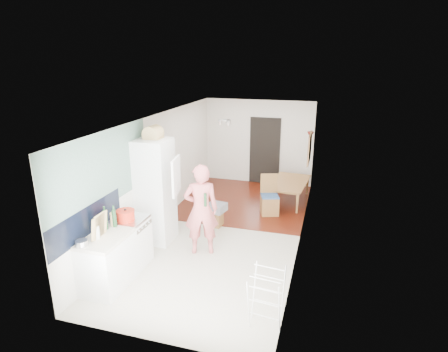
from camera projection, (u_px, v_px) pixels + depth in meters
The scene contains 32 objects.
room_shell at pixel (226, 177), 7.89m from camera, with size 3.20×7.00×2.50m, color silver, non-canonical shape.
floor at pixel (226, 231), 8.27m from camera, with size 3.20×7.00×0.01m, color beige.
wood_floor_overlay at pixel (245, 201), 9.96m from camera, with size 3.20×3.30×0.01m, color #57120A.
sage_wall_panel at pixel (103, 170), 6.30m from camera, with size 0.02×3.00×1.30m, color gray.
tile_splashback at pixel (88, 222), 6.01m from camera, with size 0.02×1.90×0.50m, color black.
doorway_recess at pixel (265, 151), 11.09m from camera, with size 0.90×0.04×2.00m, color black.
base_cabinet at pixel (107, 264), 6.15m from camera, with size 0.60×0.90×0.86m, color white.
worktop at pixel (105, 238), 6.01m from camera, with size 0.62×0.92×0.06m, color beige.
range_cooker at pixel (131, 242), 6.84m from camera, with size 0.60×0.60×0.88m, color white.
cooker_top at pixel (129, 219), 6.70m from camera, with size 0.60×0.60×0.04m, color silver.
fridge_housing at pixel (155, 191), 7.57m from camera, with size 0.66×0.66×2.15m, color white.
fridge_door at pixel (176, 176), 6.98m from camera, with size 0.56×0.04×0.70m, color white.
fridge_interior at pixel (168, 170), 7.34m from camera, with size 0.02×0.52×0.66m, color white.
pinboard at pixel (310, 148), 9.11m from camera, with size 0.03×0.90×0.70m, color tan.
pinboard_frame at pixel (309, 148), 9.11m from camera, with size 0.01×0.94×0.74m, color olive.
wall_sconce at pixel (310, 135), 9.65m from camera, with size 0.18×0.18×0.16m, color maroon.
person at pixel (201, 202), 7.07m from camera, with size 0.77×0.51×2.12m, color #D46466.
dining_table at pixel (290, 193), 9.87m from camera, with size 1.35×0.75×0.47m, color olive.
dining_chair at pixel (270, 195), 9.01m from camera, with size 0.41×0.41×0.97m, color olive, non-canonical shape.
stool at pixel (216, 218), 8.48m from camera, with size 0.28×0.28×0.37m, color olive, non-canonical shape.
grey_drape at pixel (216, 208), 8.36m from camera, with size 0.39×0.39×0.18m, color gray.
drying_rack at pixel (266, 299), 5.25m from camera, with size 0.44×0.40×0.87m, color white, non-canonical shape.
bread_bin at pixel (153, 134), 7.30m from camera, with size 0.34×0.33×0.18m, color #D3B973, non-canonical shape.
red_casserole at pixel (126, 215), 6.59m from camera, with size 0.32×0.32×0.19m, color red.
steel_pan at pixel (82, 243), 5.70m from camera, with size 0.19×0.19×0.09m, color silver.
held_bottle at pixel (205, 200), 6.89m from camera, with size 0.05×0.05×0.25m, color #1E4322.
bottle_a at pixel (105, 220), 6.23m from camera, with size 0.08×0.08×0.33m, color #1E4322.
bottle_b at pixel (114, 218), 6.32m from camera, with size 0.07×0.07×0.31m, color #1E4322.
bottle_c at pixel (97, 232), 5.90m from camera, with size 0.09×0.09×0.22m, color silver.
pepper_mill_front at pixel (112, 221), 6.35m from camera, with size 0.06×0.06×0.20m, color #D3B973.
pepper_mill_back at pixel (113, 221), 6.35m from camera, with size 0.05×0.05×0.20m, color #D3B973.
chopping_boards at pixel (99, 226), 5.91m from camera, with size 0.04×0.31×0.42m, color #D3B973, non-canonical shape.
Camera 1 is at (2.06, -7.21, 3.68)m, focal length 30.00 mm.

